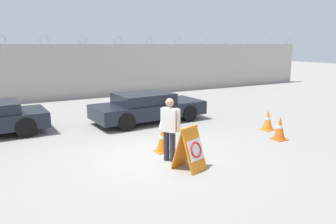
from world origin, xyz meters
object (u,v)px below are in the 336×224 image
parked_car_rear_sedan (147,107)px  traffic_cone_mid (162,139)px  traffic_cone_far (280,128)px  security_guard (170,127)px  barricade_sign (190,148)px  traffic_cone_near (268,120)px

parked_car_rear_sedan → traffic_cone_mid: bearing=-112.1°
traffic_cone_mid → traffic_cone_far: 3.99m
security_guard → traffic_cone_far: size_ratio=2.23×
barricade_sign → security_guard: size_ratio=0.65×
traffic_cone_mid → traffic_cone_far: bearing=-11.0°
security_guard → parked_car_rear_sedan: bearing=-51.9°
barricade_sign → security_guard: security_guard is taller
traffic_cone_far → parked_car_rear_sedan: (-2.67, 4.38, 0.22)m
barricade_sign → traffic_cone_far: 4.03m
traffic_cone_far → parked_car_rear_sedan: 5.14m
security_guard → parked_car_rear_sedan: 4.61m
security_guard → traffic_cone_near: (4.68, 1.08, -0.57)m
traffic_cone_mid → parked_car_rear_sedan: size_ratio=0.17×
security_guard → traffic_cone_near: 4.84m
barricade_sign → traffic_cone_mid: barricade_sign is taller
security_guard → traffic_cone_mid: security_guard is taller
traffic_cone_mid → parked_car_rear_sedan: 3.84m
barricade_sign → traffic_cone_near: barricade_sign is taller
security_guard → parked_car_rear_sedan: security_guard is taller
security_guard → traffic_cone_near: size_ratio=2.29×
traffic_cone_near → traffic_cone_mid: traffic_cone_mid is taller
traffic_cone_near → barricade_sign: bearing=-157.6°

